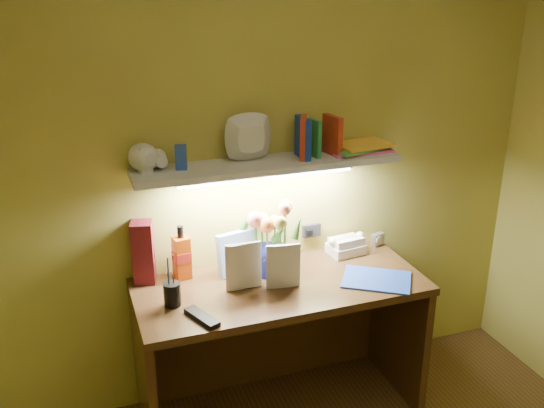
# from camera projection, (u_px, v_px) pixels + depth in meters

# --- Properties ---
(desk) EXTENTS (1.40, 0.60, 0.75)m
(desk) POSITION_uv_depth(u_px,v_px,m) (280.00, 349.00, 3.06)
(desk) COLOR #39210F
(desk) RESTS_ON ground
(flower_bouquet) EXTENTS (0.27, 0.27, 0.38)m
(flower_bouquet) POSITION_uv_depth(u_px,v_px,m) (271.00, 235.00, 2.99)
(flower_bouquet) COLOR #090C3B
(flower_bouquet) RESTS_ON desk
(telephone) EXTENTS (0.19, 0.15, 0.11)m
(telephone) POSITION_uv_depth(u_px,v_px,m) (346.00, 244.00, 3.22)
(telephone) COLOR white
(telephone) RESTS_ON desk
(desk_clock) EXTENTS (0.08, 0.05, 0.07)m
(desk_clock) POSITION_uv_depth(u_px,v_px,m) (378.00, 239.00, 3.32)
(desk_clock) COLOR silver
(desk_clock) RESTS_ON desk
(whisky_bottle) EXTENTS (0.09, 0.09, 0.27)m
(whisky_bottle) POSITION_uv_depth(u_px,v_px,m) (181.00, 252.00, 2.93)
(whisky_bottle) COLOR #AF3D07
(whisky_bottle) RESTS_ON desk
(whisky_box) EXTENTS (0.12, 0.12, 0.31)m
(whisky_box) POSITION_uv_depth(u_px,v_px,m) (143.00, 252.00, 2.89)
(whisky_box) COLOR maroon
(whisky_box) RESTS_ON desk
(pen_cup) EXTENTS (0.10, 0.10, 0.19)m
(pen_cup) POSITION_uv_depth(u_px,v_px,m) (172.00, 287.00, 2.70)
(pen_cup) COLOR black
(pen_cup) RESTS_ON desk
(art_card) EXTENTS (0.22, 0.09, 0.21)m
(art_card) POSITION_uv_depth(u_px,v_px,m) (238.00, 253.00, 3.00)
(art_card) COLOR silver
(art_card) RESTS_ON desk
(tv_remote) EXTENTS (0.13, 0.20, 0.02)m
(tv_remote) POSITION_uv_depth(u_px,v_px,m) (202.00, 317.00, 2.62)
(tv_remote) COLOR black
(tv_remote) RESTS_ON desk
(blue_folder) EXTENTS (0.40, 0.38, 0.01)m
(blue_folder) POSITION_uv_depth(u_px,v_px,m) (377.00, 280.00, 2.95)
(blue_folder) COLOR #284DB6
(blue_folder) RESTS_ON desk
(desk_book_a) EXTENTS (0.18, 0.03, 0.24)m
(desk_book_a) POSITION_uv_depth(u_px,v_px,m) (225.00, 269.00, 2.81)
(desk_book_a) COLOR beige
(desk_book_a) RESTS_ON desk
(desk_book_b) EXTENTS (0.16, 0.05, 0.22)m
(desk_book_b) POSITION_uv_depth(u_px,v_px,m) (266.00, 268.00, 2.84)
(desk_book_b) COLOR silver
(desk_book_b) RESTS_ON desk
(wall_shelf) EXTENTS (1.30, 0.30, 0.23)m
(wall_shelf) POSITION_uv_depth(u_px,v_px,m) (269.00, 157.00, 2.87)
(wall_shelf) COLOR silver
(wall_shelf) RESTS_ON ground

